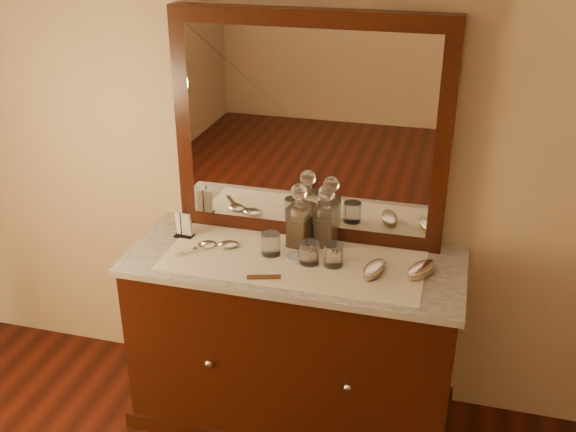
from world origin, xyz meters
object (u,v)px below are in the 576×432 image
object	(u,v)px
brush_far	(421,270)
hand_mirror_inner	(224,245)
pin_dish	(296,257)
decanter_right	(326,222)
brush_near	(374,269)
hand_mirror_outer	(203,246)
mirror_frame	(309,130)
napkin_rack	(184,226)
decanter_left	(299,222)
comb	(264,277)
dresser_cabinet	(294,343)

from	to	relation	value
brush_far	hand_mirror_inner	distance (m)	0.86
pin_dish	hand_mirror_inner	xyz separation A→B (m)	(-0.33, 0.02, 0.00)
decanter_right	brush_near	bearing A→B (deg)	-38.94
hand_mirror_outer	mirror_frame	bearing A→B (deg)	32.13
hand_mirror_outer	hand_mirror_inner	bearing A→B (deg)	20.59
napkin_rack	brush_far	world-z (taller)	napkin_rack
brush_near	brush_far	distance (m)	0.19
mirror_frame	decanter_left	distance (m)	0.40
mirror_frame	brush_far	world-z (taller)	mirror_frame
comb	brush_near	xyz separation A→B (m)	(0.42, 0.15, 0.02)
hand_mirror_inner	brush_far	bearing A→B (deg)	-1.26
comb	decanter_left	world-z (taller)	decanter_left
pin_dish	hand_mirror_inner	distance (m)	0.33
comb	decanter_right	xyz separation A→B (m)	(0.18, 0.34, 0.11)
comb	hand_mirror_outer	world-z (taller)	hand_mirror_outer
decanter_right	brush_far	world-z (taller)	decanter_right
napkin_rack	hand_mirror_inner	bearing A→B (deg)	-14.70
decanter_right	hand_mirror_outer	size ratio (longest dim) A/B	1.53
dresser_cabinet	brush_far	xyz separation A→B (m)	(0.53, 0.00, 0.47)
dresser_cabinet	comb	distance (m)	0.49
comb	hand_mirror_inner	distance (m)	0.32
hand_mirror_inner	comb	bearing A→B (deg)	-40.15
decanter_left	hand_mirror_outer	world-z (taller)	decanter_left
comb	brush_near	distance (m)	0.45
pin_dish	brush_far	size ratio (longest dim) A/B	0.46
brush_near	brush_far	xyz separation A→B (m)	(0.19, 0.04, 0.00)
napkin_rack	comb	bearing A→B (deg)	-29.94
pin_dish	brush_near	size ratio (longest dim) A/B	0.49
dresser_cabinet	hand_mirror_inner	xyz separation A→B (m)	(-0.32, 0.02, 0.45)
pin_dish	brush_near	world-z (taller)	brush_near
brush_near	comb	bearing A→B (deg)	-161.11
decanter_right	brush_near	xyz separation A→B (m)	(0.25, -0.20, -0.09)
mirror_frame	comb	xyz separation A→B (m)	(-0.08, -0.43, -0.49)
napkin_rack	decanter_left	world-z (taller)	decanter_left
pin_dish	brush_far	world-z (taller)	brush_far
comb	hand_mirror_inner	size ratio (longest dim) A/B	0.71
decanter_right	napkin_rack	bearing A→B (deg)	-172.88
dresser_cabinet	napkin_rack	xyz separation A→B (m)	(-0.54, 0.07, 0.49)
napkin_rack	pin_dish	bearing A→B (deg)	-8.17
decanter_left	brush_far	distance (m)	0.57
comb	pin_dish	bearing A→B (deg)	48.00
pin_dish	hand_mirror_outer	distance (m)	0.42
mirror_frame	pin_dish	distance (m)	0.55
comb	decanter_left	bearing A→B (deg)	60.68
pin_dish	hand_mirror_outer	size ratio (longest dim) A/B	0.45
pin_dish	comb	world-z (taller)	pin_dish
decanter_left	brush_near	distance (m)	0.41
dresser_cabinet	pin_dish	bearing A→B (deg)	-22.47
hand_mirror_inner	pin_dish	bearing A→B (deg)	-3.90
comb	brush_far	distance (m)	0.64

